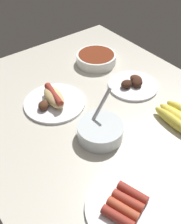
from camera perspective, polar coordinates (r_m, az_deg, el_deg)
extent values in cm
cube|color=beige|center=(96.05, 3.44, -1.76)|extent=(120.00, 90.00, 3.00)
ellipsoid|color=gold|center=(94.70, 17.16, -1.93)|extent=(17.24, 4.21, 3.92)
ellipsoid|color=#E5D14C|center=(97.17, 18.28, -1.09)|extent=(17.24, 4.01, 3.47)
cylinder|color=silver|center=(86.67, 2.07, -4.03)|extent=(14.92, 14.92, 5.06)
cylinder|color=beige|center=(85.94, 2.09, -3.57)|extent=(13.13, 13.13, 2.28)
cube|color=#B7B7BC|center=(85.34, 1.72, 0.51)|extent=(1.45, 9.12, 14.04)
cylinder|color=white|center=(73.86, 7.26, -19.48)|extent=(20.70, 20.70, 1.00)
cylinder|color=maroon|center=(74.31, 8.90, -16.50)|extent=(8.87, 4.82, 2.43)
cylinder|color=#9E3828|center=(72.99, 7.90, -18.04)|extent=(8.85, 5.22, 2.43)
cylinder|color=#AD472D|center=(71.75, 6.85, -19.63)|extent=(8.87, 4.98, 2.43)
cylinder|color=maroon|center=(70.59, 5.74, -21.27)|extent=(8.86, 5.14, 2.43)
cylinder|color=white|center=(121.85, 1.21, 11.18)|extent=(17.46, 17.46, 4.38)
cylinder|color=maroon|center=(120.93, 1.23, 11.90)|extent=(15.72, 15.72, 1.00)
cylinder|color=white|center=(100.88, -7.58, 1.99)|extent=(22.73, 22.73, 1.00)
ellipsoid|color=#DBB77A|center=(99.17, -7.72, 3.17)|extent=(13.75, 7.98, 4.40)
cylinder|color=maroon|center=(98.42, -7.78, 3.72)|extent=(12.54, 4.32, 2.40)
ellipsoid|color=#472819|center=(97.37, -9.92, 1.40)|extent=(5.66, 5.65, 2.80)
cylinder|color=white|center=(109.57, 8.94, 5.55)|extent=(19.87, 19.87, 1.00)
ellipsoid|color=#472819|center=(110.12, 9.59, 6.88)|extent=(5.66, 4.79, 2.74)
ellipsoid|color=#381E14|center=(108.36, 9.83, 6.18)|extent=(6.32, 6.60, 2.72)
ellipsoid|color=#381E14|center=(106.85, 7.60, 5.89)|extent=(4.66, 5.45, 2.73)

